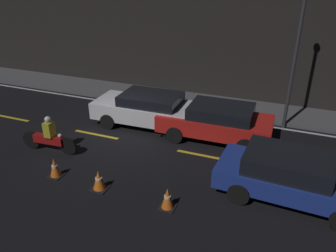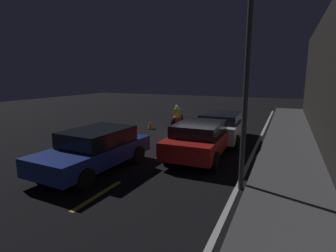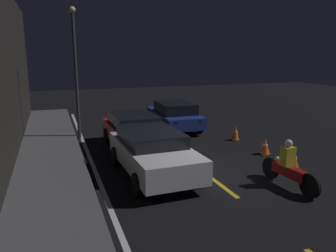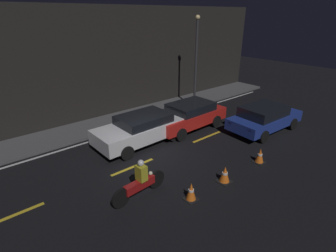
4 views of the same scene
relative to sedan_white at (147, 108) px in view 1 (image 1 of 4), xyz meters
The scene contains 15 objects.
ground_plane 1.87m from the sedan_white, 108.72° to the right, with size 56.00×56.00×0.00m, color black.
raised_curb 3.22m from the sedan_white, 100.03° to the left, with size 28.00×2.26×0.15m.
building_front 5.01m from the sedan_white, 97.14° to the left, with size 28.00×0.30×6.29m.
lane_dash_b 6.31m from the sedan_white, 165.02° to the right, with size 2.00×0.14×0.01m.
lane_dash_c 2.37m from the sedan_white, 133.74° to the right, with size 2.00×0.14×0.01m.
lane_dash_d 3.45m from the sedan_white, 28.73° to the right, with size 2.00×0.14×0.01m.
lane_solid_kerb 1.96m from the sedan_white, 107.66° to the left, with size 25.20×0.14×0.01m.
sedan_white is the anchor object (origin of this frame).
taxi_red 3.01m from the sedan_white, ahead, with size 4.34×2.05×1.41m.
sedan_blue 6.60m from the sedan_white, 26.80° to the right, with size 4.36×2.13×1.40m.
motorcycle 4.13m from the sedan_white, 125.08° to the right, with size 2.22×0.38×1.41m.
traffic_cone_near 4.77m from the sedan_white, 103.80° to the right, with size 0.44×0.44×0.65m.
traffic_cone_mid 4.74m from the sedan_white, 83.28° to the right, with size 0.50×0.50×0.65m.
traffic_cone_far 5.51m from the sedan_white, 59.44° to the right, with size 0.45×0.45×0.65m.
street_lamp 6.24m from the sedan_white, 18.52° to the left, with size 0.28×0.28×5.76m.
Camera 1 is at (6.05, -9.89, 6.05)m, focal length 35.00 mm.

